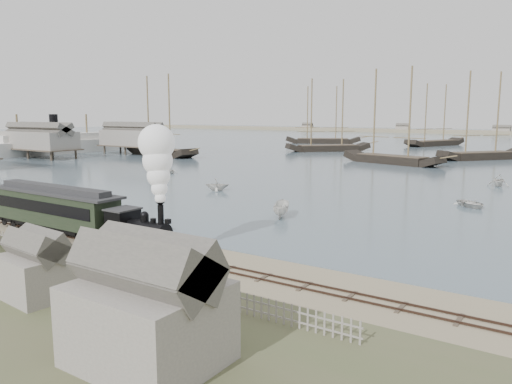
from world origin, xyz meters
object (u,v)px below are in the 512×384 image
Objects in this scene: beached_dinghy at (149,234)px; steamship at (54,134)px; locomotive at (153,198)px; passenger_coach at (55,207)px.

beached_dinghy is 0.09× the size of steamship.
locomotive is 0.20× the size of steamship.
locomotive is 0.61× the size of passenger_coach.
beached_dinghy is (8.25, 3.19, -1.90)m from passenger_coach.
steamship reaches higher than beached_dinghy.
locomotive is at bearing 0.00° from passenger_coach.
beached_dinghy is at bearing 21.15° from passenger_coach.
beached_dinghy is at bearing 140.85° from locomotive.
locomotive is at bearing -103.52° from beached_dinghy.
steamship reaches higher than passenger_coach.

